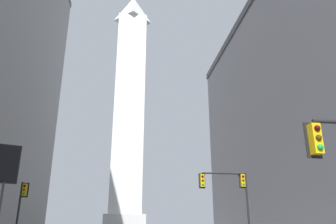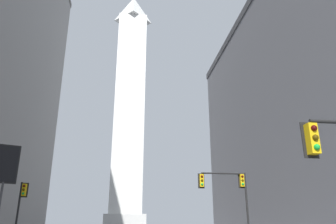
{
  "view_description": "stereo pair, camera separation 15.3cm",
  "coord_description": "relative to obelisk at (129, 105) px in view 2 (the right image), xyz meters",
  "views": [
    {
      "loc": [
        -0.51,
        -1.77,
        1.8
      ],
      "look_at": [
        6.38,
        49.8,
        20.03
      ],
      "focal_mm": 35.0,
      "sensor_mm": 36.0,
      "label": 1
    },
    {
      "loc": [
        -0.36,
        -1.79,
        1.8
      ],
      "look_at": [
        6.38,
        49.8,
        20.03
      ],
      "focal_mm": 35.0,
      "sensor_mm": 36.0,
      "label": 2
    }
  ],
  "objects": [
    {
      "name": "obelisk",
      "position": [
        0.0,
        0.0,
        0.0
      ],
      "size": [
        9.26,
        9.26,
        64.43
      ],
      "color": "silver",
      "rests_on": "ground_plane"
    },
    {
      "name": "traffic_light_mid_right",
      "position": [
        9.05,
        -50.34,
        -26.24
      ],
      "size": [
        4.51,
        0.5,
        6.43
      ],
      "color": "black",
      "rests_on": "ground_plane"
    },
    {
      "name": "traffic_light_mid_left",
      "position": [
        -9.67,
        -46.92,
        -27.36
      ],
      "size": [
        0.79,
        0.51,
        5.68
      ],
      "color": "black",
      "rests_on": "ground_plane"
    }
  ]
}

